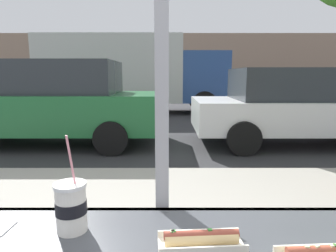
# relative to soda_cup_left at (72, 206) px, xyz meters

# --- Properties ---
(ground_plane) EXTENTS (60.00, 60.00, 0.00)m
(ground_plane) POSITION_rel_soda_cup_left_xyz_m (0.29, 8.12, -1.05)
(ground_plane) COLOR #2D2D30
(sidewalk_strip) EXTENTS (16.00, 2.80, 0.14)m
(sidewalk_strip) POSITION_rel_soda_cup_left_xyz_m (0.29, 1.72, -0.98)
(sidewalk_strip) COLOR #9E998E
(sidewalk_strip) RESTS_ON ground
(building_facade_far) EXTENTS (28.00, 1.20, 4.54)m
(building_facade_far) POSITION_rel_soda_cup_left_xyz_m (0.29, 21.56, 1.22)
(building_facade_far) COLOR gray
(building_facade_far) RESTS_ON ground
(soda_cup_left) EXTENTS (0.10, 0.10, 0.32)m
(soda_cup_left) POSITION_rel_soda_cup_left_xyz_m (0.00, 0.00, 0.00)
(soda_cup_left) COLOR silver
(soda_cup_left) RESTS_ON window_counter
(hotdog_tray_far) EXTENTS (0.26, 0.11, 0.05)m
(hotdog_tray_far) POSITION_rel_soda_cup_left_xyz_m (0.41, -0.09, -0.06)
(hotdog_tray_far) COLOR silver
(hotdog_tray_far) RESTS_ON window_counter
(parked_car_green) EXTENTS (4.64, 2.04, 1.76)m
(parked_car_green) POSITION_rel_soda_cup_left_xyz_m (-2.13, 5.22, -0.16)
(parked_car_green) COLOR #236B38
(parked_car_green) RESTS_ON ground
(parked_car_white) EXTENTS (4.34, 2.04, 1.61)m
(parked_car_white) POSITION_rel_soda_cup_left_xyz_m (2.99, 5.22, -0.22)
(parked_car_white) COLOR silver
(parked_car_white) RESTS_ON ground
(box_truck) EXTENTS (7.19, 2.44, 2.95)m
(box_truck) POSITION_rel_soda_cup_left_xyz_m (-1.15, 10.65, 0.57)
(box_truck) COLOR beige
(box_truck) RESTS_ON ground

